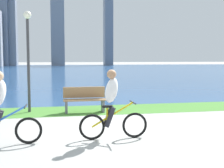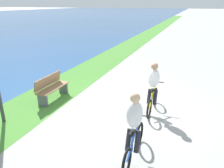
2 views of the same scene
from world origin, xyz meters
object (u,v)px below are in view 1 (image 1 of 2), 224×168
cyclist_lead (112,104)px  cyclist_trailing (0,108)px  lamppost_tall (28,46)px  bench_far_along_path (85,100)px

cyclist_lead → cyclist_trailing: (-2.50, -0.05, -0.00)m
cyclist_lead → lamppost_tall: bearing=118.9°
cyclist_trailing → lamppost_tall: (0.27, 4.10, 1.54)m
cyclist_lead → cyclist_trailing: bearing=-178.8°
cyclist_trailing → bench_far_along_path: (2.20, 3.70, -0.38)m
cyclist_lead → lamppost_tall: 4.87m
cyclist_lead → cyclist_trailing: 2.51m
cyclist_trailing → lamppost_tall: lamppost_tall is taller
cyclist_lead → bench_far_along_path: size_ratio=1.10×
cyclist_lead → lamppost_tall: size_ratio=0.46×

